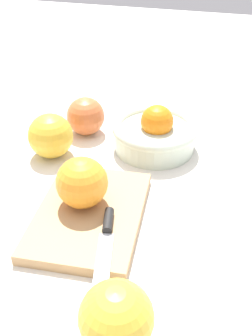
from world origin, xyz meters
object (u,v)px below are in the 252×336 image
cutting_board (90,215)px  orange_on_board (82,183)px  bowl (155,133)px  apple_front_left (86,116)px  apple_front_left_2 (51,136)px  knife (106,238)px  apple_back_right (116,318)px

cutting_board → orange_on_board: orange_on_board is taller
bowl → apple_front_left: size_ratio=2.12×
bowl → apple_front_left_2: size_ratio=1.95×
knife → apple_back_right: apple_back_right is taller
cutting_board → apple_back_right: apple_back_right is taller
bowl → orange_on_board: (0.21, -0.07, 0.02)m
orange_on_board → apple_front_left: (-0.23, -0.08, -0.02)m
knife → bowl: bearing=177.8°
orange_on_board → apple_front_left_2: 0.18m
apple_back_right → apple_front_left: apple_back_right is taller
apple_front_left → apple_front_left_2: apple_front_left_2 is taller
cutting_board → apple_back_right: 0.21m
cutting_board → apple_front_left_2: 0.20m
bowl → apple_back_right: size_ratio=1.96×
cutting_board → orange_on_board: (-0.01, -0.01, 0.05)m
orange_on_board → knife: (0.07, 0.06, -0.03)m
knife → apple_back_right: size_ratio=1.87×
knife → cutting_board: bearing=-141.3°
orange_on_board → apple_front_left: orange_on_board is taller
apple_back_right → apple_front_left: 0.47m
bowl → apple_front_left_2: bowl is taller
cutting_board → apple_front_left: (-0.25, -0.09, 0.03)m
cutting_board → apple_back_right: size_ratio=2.66×
cutting_board → knife: bearing=38.7°
orange_on_board → apple_front_left_2: bearing=-140.9°
bowl → apple_front_left: bowl is taller
apple_front_left → apple_front_left_2: bearing=-19.8°
knife → apple_back_right: 0.14m
apple_front_left_2 → bowl: bearing=112.0°
orange_on_board → apple_back_right: 0.23m
orange_on_board → apple_front_left_2: (-0.14, -0.11, -0.02)m
apple_front_left → apple_front_left_2: size_ratio=0.92×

